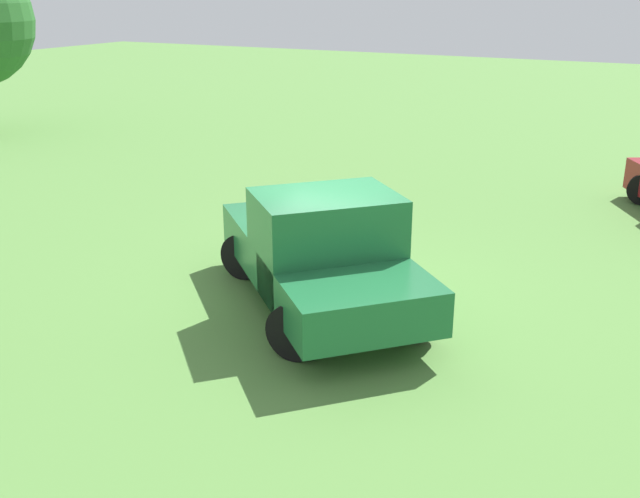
% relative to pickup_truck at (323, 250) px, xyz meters
% --- Properties ---
extents(ground_plane, '(80.00, 80.00, 0.00)m').
position_rel_pickup_truck_xyz_m(ground_plane, '(-0.05, 0.41, -0.92)').
color(ground_plane, '#54843D').
extents(pickup_truck, '(4.63, 4.56, 1.79)m').
position_rel_pickup_truck_xyz_m(pickup_truck, '(0.00, 0.00, 0.00)').
color(pickup_truck, black).
rests_on(pickup_truck, ground_plane).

